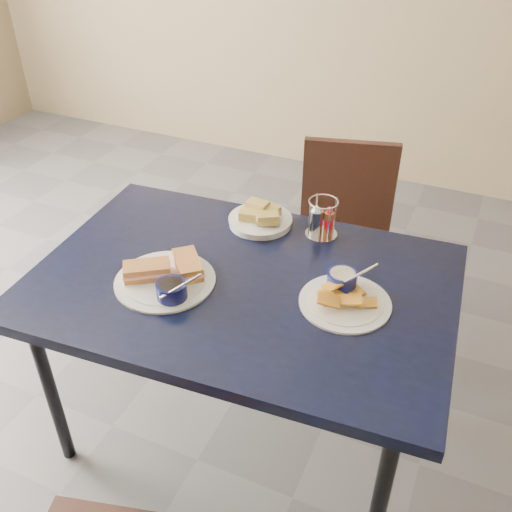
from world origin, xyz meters
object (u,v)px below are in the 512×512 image
at_px(sandwich_plate, 167,276).
at_px(condiment_caddy, 321,220).
at_px(plantain_plate, 343,294).
at_px(dining_table, 242,295).
at_px(chair_far, 349,228).
at_px(bread_basket, 261,218).

distance_m(sandwich_plate, condiment_caddy, 0.56).
relative_size(sandwich_plate, condiment_caddy, 2.35).
height_order(sandwich_plate, plantain_plate, same).
xyz_separation_m(dining_table, plantain_plate, (0.31, 0.04, 0.08)).
bearing_deg(condiment_caddy, chair_far, 91.73).
xyz_separation_m(plantain_plate, condiment_caddy, (-0.17, 0.30, 0.04)).
distance_m(plantain_plate, condiment_caddy, 0.35).
height_order(plantain_plate, condiment_caddy, condiment_caddy).
xyz_separation_m(dining_table, chair_far, (0.12, 0.83, -0.20)).
bearing_deg(plantain_plate, bread_basket, 143.94).
distance_m(sandwich_plate, plantain_plate, 0.53).
distance_m(plantain_plate, bread_basket, 0.48).
height_order(sandwich_plate, bread_basket, sandwich_plate).
relative_size(dining_table, plantain_plate, 4.99).
height_order(dining_table, chair_far, chair_far).
bearing_deg(plantain_plate, dining_table, -173.58).
bearing_deg(chair_far, bread_basket, -111.34).
bearing_deg(sandwich_plate, condiment_caddy, 52.80).
relative_size(sandwich_plate, plantain_plate, 1.19).
relative_size(chair_far, bread_basket, 3.85).
bearing_deg(plantain_plate, sandwich_plate, -164.53).
bearing_deg(plantain_plate, condiment_caddy, 119.84).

